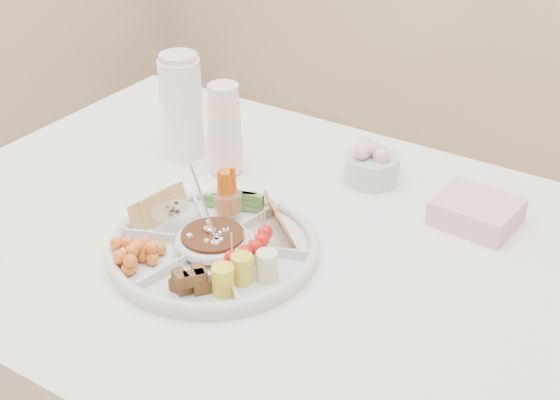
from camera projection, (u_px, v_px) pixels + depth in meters
The scene contains 13 objects.
dining_table at pixel (284, 390), 1.66m from camera, with size 1.52×1.02×0.76m, color white.
party_tray at pixel (213, 244), 1.42m from camera, with size 0.38×0.38×0.04m, color white.
bean_dip at pixel (213, 241), 1.41m from camera, with size 0.11×0.11×0.04m, color black.
tortillas at pixel (281, 223), 1.44m from camera, with size 0.09×0.09×0.05m, color #C36D38, non-canonical shape.
carrot_cucumber at pixel (232, 190), 1.50m from camera, with size 0.11×0.11×0.10m, color orange, non-canonical shape.
pita_raisins at pixel (166, 209), 1.48m from camera, with size 0.12×0.12×0.07m, color #E8AC71, non-canonical shape.
cherries at pixel (141, 250), 1.37m from camera, with size 0.11×0.11×0.04m, color gold, non-canonical shape.
granola_chunks at pixel (190, 280), 1.30m from camera, with size 0.09×0.09×0.04m, color #4D321B, non-canonical shape.
banana_tomato at pixel (265, 256), 1.32m from camera, with size 0.12×0.12×0.10m, color #FFEB79, non-canonical shape.
cup_stack at pixel (225, 129), 1.65m from camera, with size 0.07×0.07×0.20m, color silver.
thermos at pixel (181, 104), 1.71m from camera, with size 0.09×0.09×0.24m, color white.
flower_bowl at pixel (372, 162), 1.64m from camera, with size 0.12×0.12×0.09m, color silver.
napkin_stack at pixel (477, 212), 1.51m from camera, with size 0.15×0.13×0.05m, color beige.
Camera 1 is at (0.65, -1.03, 1.57)m, focal length 50.00 mm.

